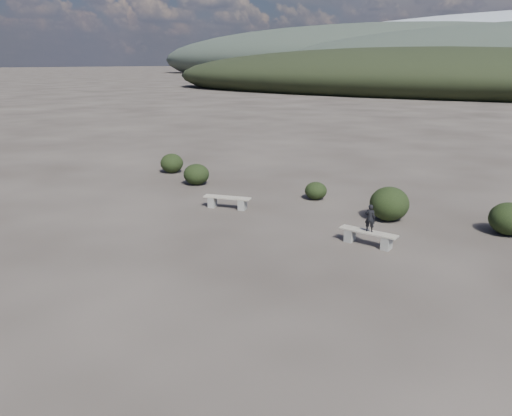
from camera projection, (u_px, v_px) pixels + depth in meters
The scene contains 9 objects.
ground at pixel (168, 268), 14.59m from camera, with size 1200.00×1200.00×0.00m, color #2F2924.
bench_left at pixel (227, 201), 20.44m from camera, with size 2.00×0.99×0.49m.
bench_right at pixel (368, 237), 16.32m from camera, with size 1.94×0.45×0.48m.
seated_person at pixel (370, 218), 16.12m from camera, with size 0.33×0.22×0.91m, color black.
shrub_a at pixel (196, 174), 24.40m from camera, with size 1.25×1.25×1.02m, color black.
shrub_c at pixel (316, 191), 21.79m from camera, with size 0.96×0.96×0.77m, color black.
shrub_d at pixel (389, 204), 18.83m from camera, with size 1.48×1.48×1.29m, color black.
shrub_e at pixel (509, 219), 17.28m from camera, with size 1.36×1.36×1.13m, color black.
shrub_f at pixel (172, 163), 27.05m from camera, with size 1.22×1.22×1.04m, color black.
Camera 1 is at (9.81, -9.64, 5.77)m, focal length 35.00 mm.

